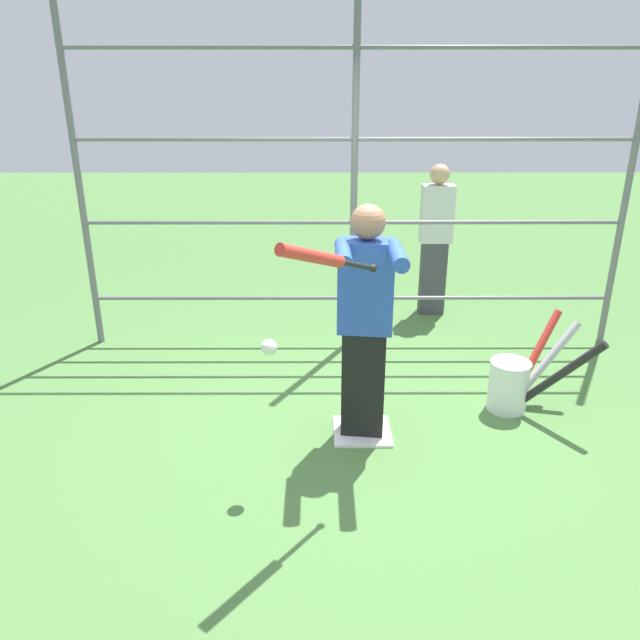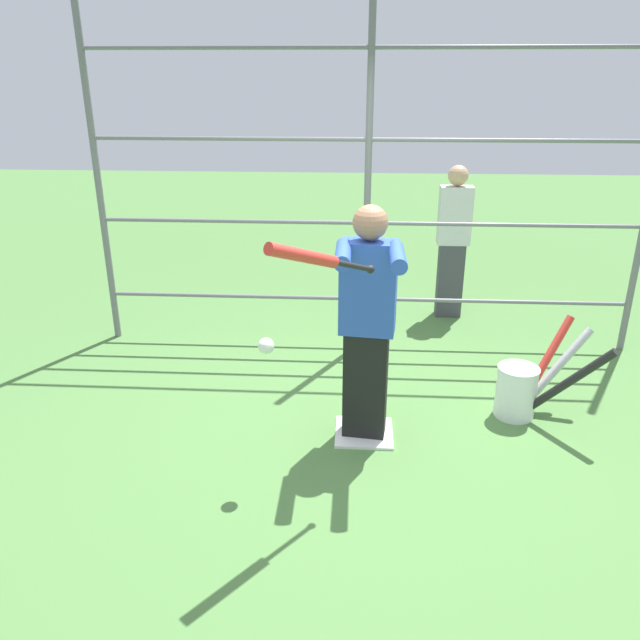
% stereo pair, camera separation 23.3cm
% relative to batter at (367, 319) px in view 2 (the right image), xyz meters
% --- Properties ---
extents(ground_plane, '(24.00, 24.00, 0.00)m').
position_rel_batter_xyz_m(ground_plane, '(0.00, -0.02, -0.88)').
color(ground_plane, '#4C7A3D').
extents(home_plate, '(0.40, 0.40, 0.02)m').
position_rel_batter_xyz_m(home_plate, '(0.00, -0.02, -0.87)').
color(home_plate, white).
rests_on(home_plate, ground).
extents(fence_backstop, '(4.77, 0.06, 2.98)m').
position_rel_batter_xyz_m(fence_backstop, '(0.00, -1.62, 0.61)').
color(fence_backstop, slate).
rests_on(fence_backstop, ground).
extents(batter, '(0.41, 0.58, 1.62)m').
position_rel_batter_xyz_m(batter, '(0.00, 0.00, 0.00)').
color(batter, black).
rests_on(batter, ground).
extents(baseball_bat_swinging, '(0.54, 0.64, 0.33)m').
position_rel_batter_xyz_m(baseball_bat_swinging, '(0.30, 0.77, 0.63)').
color(baseball_bat_swinging, black).
extents(softball_in_flight, '(0.10, 0.10, 0.10)m').
position_rel_batter_xyz_m(softball_in_flight, '(0.60, 0.47, 0.01)').
color(softball_in_flight, white).
extents(bat_bucket, '(0.71, 0.68, 0.70)m').
position_rel_batter_xyz_m(bat_bucket, '(-1.16, -0.35, -0.65)').
color(bat_bucket, white).
rests_on(bat_bucket, ground).
extents(bystander_behind_fence, '(0.32, 0.20, 1.54)m').
position_rel_batter_xyz_m(bystander_behind_fence, '(-0.88, -2.37, -0.08)').
color(bystander_behind_fence, '#3F3F47').
rests_on(bystander_behind_fence, ground).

